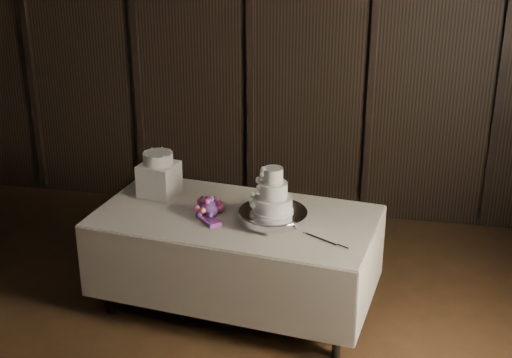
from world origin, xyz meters
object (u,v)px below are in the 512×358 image
at_px(wedding_cake, 269,195).
at_px(display_table, 236,257).
at_px(cake_stand, 273,217).
at_px(box_pedestal, 159,179).
at_px(small_cake, 158,158).
at_px(bouquet, 208,208).

bearing_deg(wedding_cake, display_table, 150.71).
relative_size(cake_stand, box_pedestal, 1.86).
distance_m(cake_stand, small_cake, 1.02).
xyz_separation_m(wedding_cake, bouquet, (-0.45, 0.05, -0.16)).
bearing_deg(cake_stand, small_cake, 161.10).
relative_size(wedding_cake, small_cake, 1.44).
xyz_separation_m(cake_stand, box_pedestal, (-0.93, 0.32, 0.08)).
bearing_deg(bouquet, display_table, 12.79).
bearing_deg(small_cake, cake_stand, -18.90).
bearing_deg(display_table, cake_stand, -7.66).
xyz_separation_m(display_table, cake_stand, (0.29, -0.08, 0.39)).
height_order(cake_stand, wedding_cake, wedding_cake).
xyz_separation_m(wedding_cake, small_cake, (-0.91, 0.33, 0.08)).
distance_m(display_table, cake_stand, 0.49).
height_order(cake_stand, box_pedestal, box_pedestal).
height_order(display_table, small_cake, small_cake).
distance_m(cake_stand, box_pedestal, 0.99).
bearing_deg(cake_stand, bouquet, 176.03).
distance_m(box_pedestal, small_cake, 0.17).
height_order(display_table, cake_stand, cake_stand).
bearing_deg(wedding_cake, small_cake, 149.53).
bearing_deg(cake_stand, display_table, 165.03).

